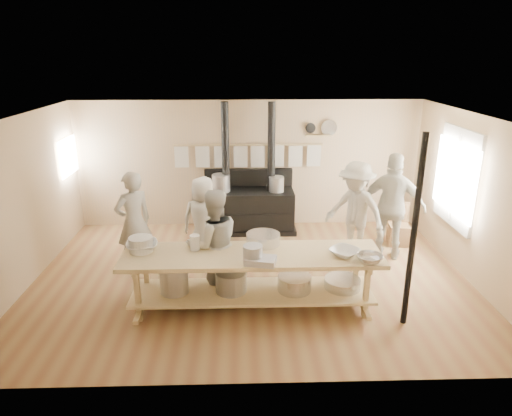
{
  "coord_description": "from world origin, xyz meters",
  "views": [
    {
      "loc": [
        -0.13,
        -6.66,
        3.5
      ],
      "look_at": [
        0.09,
        0.2,
        1.14
      ],
      "focal_mm": 32.0,
      "sensor_mm": 36.0,
      "label": 1
    }
  ],
  "objects_px": {
    "cook_far_left": "(134,222)",
    "roasting_pan": "(261,261)",
    "cook_center": "(204,221)",
    "cook_left": "(214,244)",
    "cook_by_window": "(355,211)",
    "stove": "(248,206)",
    "chair": "(398,232)",
    "prep_table": "(252,275)",
    "cook_right": "(392,207)"
  },
  "relations": [
    {
      "from": "cook_right",
      "to": "roasting_pan",
      "type": "xyz_separation_m",
      "value": [
        -2.37,
        -1.95,
        -0.06
      ]
    },
    {
      "from": "cook_center",
      "to": "roasting_pan",
      "type": "bearing_deg",
      "value": 127.51
    },
    {
      "from": "cook_far_left",
      "to": "cook_by_window",
      "type": "distance_m",
      "value": 3.76
    },
    {
      "from": "stove",
      "to": "cook_far_left",
      "type": "distance_m",
      "value": 2.61
    },
    {
      "from": "cook_far_left",
      "to": "cook_center",
      "type": "xyz_separation_m",
      "value": [
        1.12,
        0.26,
        -0.09
      ]
    },
    {
      "from": "stove",
      "to": "prep_table",
      "type": "relative_size",
      "value": 0.72
    },
    {
      "from": "stove",
      "to": "cook_by_window",
      "type": "height_order",
      "value": "stove"
    },
    {
      "from": "cook_far_left",
      "to": "roasting_pan",
      "type": "height_order",
      "value": "cook_far_left"
    },
    {
      "from": "chair",
      "to": "stove",
      "type": "bearing_deg",
      "value": 171.07
    },
    {
      "from": "cook_far_left",
      "to": "chair",
      "type": "relative_size",
      "value": 2.15
    },
    {
      "from": "cook_by_window",
      "to": "chair",
      "type": "relative_size",
      "value": 2.21
    },
    {
      "from": "cook_far_left",
      "to": "cook_left",
      "type": "height_order",
      "value": "cook_far_left"
    },
    {
      "from": "cook_far_left",
      "to": "cook_right",
      "type": "height_order",
      "value": "cook_right"
    },
    {
      "from": "cook_far_left",
      "to": "cook_by_window",
      "type": "relative_size",
      "value": 0.97
    },
    {
      "from": "cook_left",
      "to": "cook_by_window",
      "type": "bearing_deg",
      "value": -169.33
    },
    {
      "from": "cook_right",
      "to": "cook_by_window",
      "type": "height_order",
      "value": "cook_right"
    },
    {
      "from": "stove",
      "to": "cook_left",
      "type": "height_order",
      "value": "stove"
    },
    {
      "from": "stove",
      "to": "roasting_pan",
      "type": "distance_m",
      "value": 3.36
    },
    {
      "from": "cook_far_left",
      "to": "cook_center",
      "type": "relative_size",
      "value": 1.11
    },
    {
      "from": "prep_table",
      "to": "chair",
      "type": "bearing_deg",
      "value": 37.85
    },
    {
      "from": "prep_table",
      "to": "cook_right",
      "type": "height_order",
      "value": "cook_right"
    },
    {
      "from": "chair",
      "to": "cook_by_window",
      "type": "bearing_deg",
      "value": -143.45
    },
    {
      "from": "cook_left",
      "to": "cook_by_window",
      "type": "xyz_separation_m",
      "value": [
        2.38,
        1.27,
        0.04
      ]
    },
    {
      "from": "cook_left",
      "to": "roasting_pan",
      "type": "height_order",
      "value": "cook_left"
    },
    {
      "from": "prep_table",
      "to": "cook_center",
      "type": "xyz_separation_m",
      "value": [
        -0.78,
        1.53,
        0.25
      ]
    },
    {
      "from": "stove",
      "to": "cook_right",
      "type": "bearing_deg",
      "value": -29.26
    },
    {
      "from": "cook_right",
      "to": "roasting_pan",
      "type": "bearing_deg",
      "value": 61.82
    },
    {
      "from": "cook_by_window",
      "to": "cook_far_left",
      "type": "bearing_deg",
      "value": -130.74
    },
    {
      "from": "cook_right",
      "to": "roasting_pan",
      "type": "relative_size",
      "value": 4.75
    },
    {
      "from": "stove",
      "to": "prep_table",
      "type": "bearing_deg",
      "value": -90.04
    },
    {
      "from": "cook_center",
      "to": "cook_right",
      "type": "relative_size",
      "value": 0.81
    },
    {
      "from": "cook_left",
      "to": "prep_table",
      "type": "bearing_deg",
      "value": 128.68
    },
    {
      "from": "cook_far_left",
      "to": "cook_right",
      "type": "xyz_separation_m",
      "value": [
        4.38,
        0.36,
        0.1
      ]
    },
    {
      "from": "cook_left",
      "to": "cook_right",
      "type": "xyz_separation_m",
      "value": [
        3.02,
        1.26,
        0.12
      ]
    },
    {
      "from": "stove",
      "to": "cook_left",
      "type": "distance_m",
      "value": 2.73
    },
    {
      "from": "cook_center",
      "to": "roasting_pan",
      "type": "xyz_separation_m",
      "value": [
        0.9,
        -1.85,
        0.13
      ]
    },
    {
      "from": "cook_far_left",
      "to": "roasting_pan",
      "type": "relative_size",
      "value": 4.27
    },
    {
      "from": "stove",
      "to": "cook_far_left",
      "type": "relative_size",
      "value": 1.52
    },
    {
      "from": "cook_right",
      "to": "chair",
      "type": "relative_size",
      "value": 2.39
    },
    {
      "from": "roasting_pan",
      "to": "stove",
      "type": "bearing_deg",
      "value": 91.87
    },
    {
      "from": "prep_table",
      "to": "roasting_pan",
      "type": "bearing_deg",
      "value": -71.03
    },
    {
      "from": "cook_by_window",
      "to": "roasting_pan",
      "type": "xyz_separation_m",
      "value": [
        -1.72,
        -1.96,
        0.02
      ]
    },
    {
      "from": "stove",
      "to": "chair",
      "type": "height_order",
      "value": "stove"
    },
    {
      "from": "prep_table",
      "to": "cook_right",
      "type": "xyz_separation_m",
      "value": [
        2.48,
        1.63,
        0.43
      ]
    },
    {
      "from": "stove",
      "to": "cook_right",
      "type": "distance_m",
      "value": 2.87
    },
    {
      "from": "stove",
      "to": "prep_table",
      "type": "height_order",
      "value": "stove"
    },
    {
      "from": "stove",
      "to": "chair",
      "type": "xyz_separation_m",
      "value": [
        2.84,
        -0.81,
        -0.29
      ]
    },
    {
      "from": "cook_by_window",
      "to": "roasting_pan",
      "type": "height_order",
      "value": "cook_by_window"
    },
    {
      "from": "stove",
      "to": "chair",
      "type": "relative_size",
      "value": 3.27
    },
    {
      "from": "chair",
      "to": "cook_center",
      "type": "bearing_deg",
      "value": -162.43
    }
  ]
}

